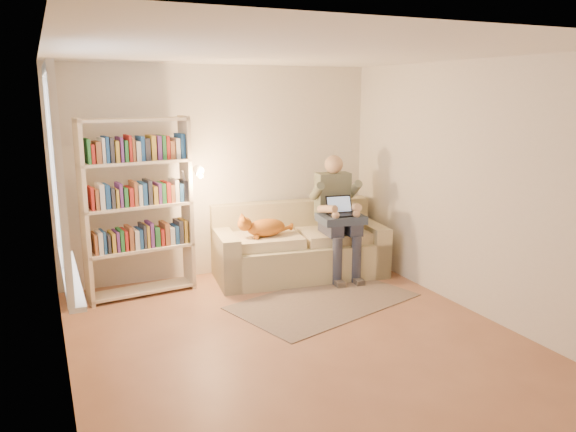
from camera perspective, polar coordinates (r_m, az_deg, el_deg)
name	(u,v)px	position (r m, az deg, el deg)	size (l,w,h in m)	color
floor	(297,339)	(5.41, 0.92, -12.39)	(4.50, 4.50, 0.00)	#956044
ceiling	(298,52)	(4.92, 1.02, 16.28)	(4.00, 4.50, 0.02)	white
wall_left	(56,225)	(4.55, -22.51, -0.84)	(0.02, 4.50, 2.60)	silver
wall_right	(472,188)	(6.11, 18.23, 2.68)	(0.02, 4.50, 2.60)	silver
wall_back	(221,172)	(7.08, -6.80, 4.47)	(4.00, 0.02, 2.60)	silver
wall_front	(476,278)	(3.18, 18.54, -6.01)	(4.00, 0.02, 2.60)	silver
window	(61,210)	(4.73, -22.03, 0.61)	(0.12, 1.52, 1.69)	white
sofa	(298,250)	(7.11, 1.05, -3.44)	(2.20, 1.20, 0.89)	#C0B488
person	(337,209)	(6.99, 4.97, 0.68)	(0.49, 0.71, 1.51)	#676F5A
cat	(261,227)	(6.76, -2.71, -1.16)	(0.74, 0.31, 0.27)	orange
blanket	(342,219)	(6.88, 5.54, -0.26)	(0.53, 0.43, 0.09)	#2C384D
laptop	(342,210)	(6.87, 5.52, 0.62)	(0.36, 0.33, 0.27)	black
bookshelf	(138,199)	(6.45, -15.02, 1.68)	(1.36, 0.44, 2.02)	beige
rug	(324,301)	(6.30, 3.67, -8.64)	(1.97, 1.16, 0.01)	#806D5D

